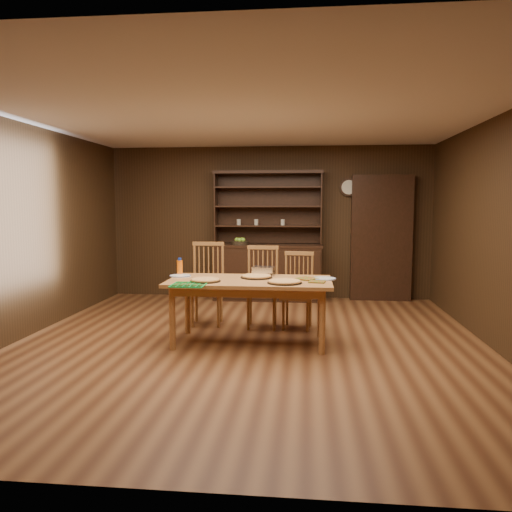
# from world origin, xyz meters

# --- Properties ---
(floor) EXTENTS (6.00, 6.00, 0.00)m
(floor) POSITION_xyz_m (0.00, 0.00, 0.00)
(floor) COLOR brown
(floor) RESTS_ON ground
(room_shell) EXTENTS (6.00, 6.00, 6.00)m
(room_shell) POSITION_xyz_m (0.00, 0.00, 1.58)
(room_shell) COLOR silver
(room_shell) RESTS_ON floor
(china_hutch) EXTENTS (1.84, 0.52, 2.17)m
(china_hutch) POSITION_xyz_m (-0.00, 2.75, 0.60)
(china_hutch) COLOR black
(china_hutch) RESTS_ON floor
(doorway) EXTENTS (1.00, 0.18, 2.10)m
(doorway) POSITION_xyz_m (1.90, 2.90, 1.05)
(doorway) COLOR black
(doorway) RESTS_ON floor
(wall_clock) EXTENTS (0.30, 0.05, 0.30)m
(wall_clock) POSITION_xyz_m (1.35, 2.96, 1.90)
(wall_clock) COLOR black
(wall_clock) RESTS_ON room_shell
(dining_table) EXTENTS (1.88, 0.94, 0.75)m
(dining_table) POSITION_xyz_m (0.01, 0.06, 0.67)
(dining_table) COLOR #B87440
(dining_table) RESTS_ON floor
(chair_left) EXTENTS (0.48, 0.46, 1.11)m
(chair_left) POSITION_xyz_m (-0.67, 0.97, 0.59)
(chair_left) COLOR #A36D38
(chair_left) RESTS_ON floor
(chair_center) EXTENTS (0.45, 0.43, 1.07)m
(chair_center) POSITION_xyz_m (0.08, 0.89, 0.57)
(chair_center) COLOR #A36D38
(chair_center) RESTS_ON floor
(chair_right) EXTENTS (0.45, 0.44, 1.00)m
(chair_right) POSITION_xyz_m (0.55, 0.87, 0.53)
(chair_right) COLOR #A36D38
(chair_right) RESTS_ON floor
(pizza_left) EXTENTS (0.34, 0.34, 0.04)m
(pizza_left) POSITION_xyz_m (-0.47, -0.14, 0.77)
(pizza_left) COLOR black
(pizza_left) RESTS_ON dining_table
(pizza_right) EXTENTS (0.39, 0.39, 0.04)m
(pizza_right) POSITION_xyz_m (0.42, -0.17, 0.77)
(pizza_right) COLOR black
(pizza_right) RESTS_ON dining_table
(pizza_center) EXTENTS (0.38, 0.38, 0.04)m
(pizza_center) POSITION_xyz_m (0.07, 0.20, 0.77)
(pizza_center) COLOR black
(pizza_center) RESTS_ON dining_table
(cooling_rack) EXTENTS (0.46, 0.46, 0.02)m
(cooling_rack) POSITION_xyz_m (-0.60, -0.41, 0.76)
(cooling_rack) COLOR green
(cooling_rack) RESTS_ON dining_table
(plate_left) EXTENTS (0.26, 0.26, 0.02)m
(plate_left) POSITION_xyz_m (-0.86, 0.22, 0.76)
(plate_left) COLOR white
(plate_left) RESTS_ON dining_table
(plate_right) EXTENTS (0.28, 0.28, 0.02)m
(plate_right) POSITION_xyz_m (0.86, 0.17, 0.76)
(plate_right) COLOR white
(plate_right) RESTS_ON dining_table
(foil_dish) EXTENTS (0.28, 0.22, 0.10)m
(foil_dish) POSITION_xyz_m (0.13, 0.45, 0.80)
(foil_dish) COLOR silver
(foil_dish) RESTS_ON dining_table
(juice_bottle) EXTENTS (0.07, 0.07, 0.21)m
(juice_bottle) POSITION_xyz_m (-0.90, 0.36, 0.85)
(juice_bottle) COLOR orange
(juice_bottle) RESTS_ON dining_table
(pot_holder_a) EXTENTS (0.20, 0.20, 0.01)m
(pot_holder_a) POSITION_xyz_m (0.78, -0.06, 0.76)
(pot_holder_a) COLOR #9F1F12
(pot_holder_a) RESTS_ON dining_table
(pot_holder_b) EXTENTS (0.30, 0.30, 0.02)m
(pot_holder_b) POSITION_xyz_m (0.67, 0.14, 0.76)
(pot_holder_b) COLOR #9F1F12
(pot_holder_b) RESTS_ON dining_table
(fruit_bowl) EXTENTS (0.30, 0.30, 0.12)m
(fruit_bowl) POSITION_xyz_m (-0.46, 2.69, 0.98)
(fruit_bowl) COLOR black
(fruit_bowl) RESTS_ON china_hutch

